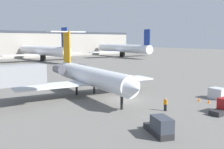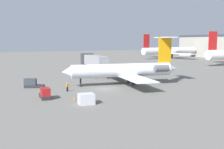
# 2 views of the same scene
# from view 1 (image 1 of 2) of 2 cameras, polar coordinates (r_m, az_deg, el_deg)

# --- Properties ---
(ground_plane) EXTENTS (400.00, 400.00, 0.10)m
(ground_plane) POSITION_cam_1_polar(r_m,az_deg,el_deg) (40.36, 3.41, -5.53)
(ground_plane) COLOR #66635E
(regional_jet) EXTENTS (23.88, 26.80, 10.57)m
(regional_jet) POSITION_cam_1_polar(r_m,az_deg,el_deg) (43.09, -5.06, -0.13)
(regional_jet) COLOR silver
(regional_jet) RESTS_ON ground_plane
(ground_crew_marshaller) EXTENTS (0.38, 0.46, 1.69)m
(ground_crew_marshaller) POSITION_cam_1_polar(r_m,az_deg,el_deg) (34.75, 11.39, -6.29)
(ground_crew_marshaller) COLOR black
(ground_crew_marshaller) RESTS_ON ground_plane
(baggage_tug_lead) EXTENTS (2.91, 4.22, 1.90)m
(baggage_tug_lead) POSITION_cam_1_polar(r_m,az_deg,el_deg) (26.10, 10.27, -11.01)
(baggage_tug_lead) COLOR #262628
(baggage_tug_lead) RESTS_ON ground_plane
(cargo_container_uld) EXTENTS (2.18, 2.55, 1.66)m
(cargo_container_uld) POSITION_cam_1_polar(r_m,az_deg,el_deg) (44.04, 21.78, -3.79)
(cargo_container_uld) COLOR silver
(cargo_container_uld) RESTS_ON ground_plane
(traffic_cone_near) EXTENTS (0.36, 0.36, 0.55)m
(traffic_cone_near) POSITION_cam_1_polar(r_m,az_deg,el_deg) (41.44, 18.21, -5.09)
(traffic_cone_near) COLOR orange
(traffic_cone_near) RESTS_ON ground_plane
(traffic_cone_mid) EXTENTS (0.36, 0.36, 0.55)m
(traffic_cone_mid) POSITION_cam_1_polar(r_m,az_deg,el_deg) (40.72, 20.11, -5.40)
(traffic_cone_mid) COLOR orange
(traffic_cone_mid) RESTS_ON ground_plane
(parked_airliner_centre) EXTENTS (34.10, 40.57, 13.26)m
(parked_airliner_centre) POSITION_cam_1_polar(r_m,az_deg,el_deg) (114.36, -14.58, 4.92)
(parked_airliner_centre) COLOR white
(parked_airliner_centre) RESTS_ON ground_plane
(parked_airliner_east_mid) EXTENTS (36.89, 43.45, 13.40)m
(parked_airliner_east_mid) POSITION_cam_1_polar(r_m,az_deg,el_deg) (136.32, 2.29, 5.59)
(parked_airliner_east_mid) COLOR silver
(parked_airliner_east_mid) RESTS_ON ground_plane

